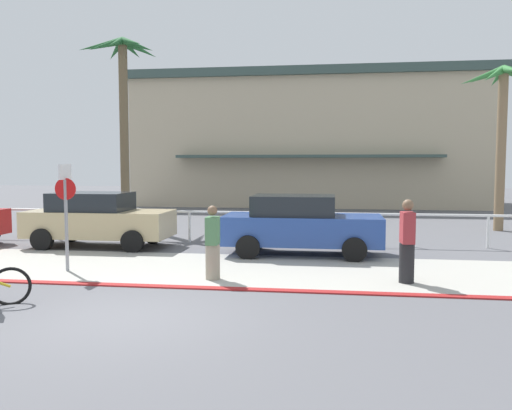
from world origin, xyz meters
The scene contains 12 objects.
ground_plane centered at (0.00, 10.00, 0.00)m, with size 80.00×80.00×0.00m, color #5B5B60.
sidewalk_strip centered at (0.00, 4.20, 0.01)m, with size 44.00×4.00×0.02m, color #ADAAA0.
curb_paint centered at (0.00, 2.20, 0.01)m, with size 44.00×0.24×0.03m, color maroon.
building_backdrop centered at (2.09, 26.23, 4.07)m, with size 21.90×9.87×8.10m.
rail_fence centered at (0.00, 8.50, 0.84)m, with size 21.16×0.08×1.04m.
stop_sign_bike_lane centered at (-2.79, 3.42, 1.68)m, with size 0.52×0.56×2.56m.
palm_tree_1 centered at (-4.99, 12.46, 5.80)m, with size 3.25×3.28×7.69m.
palm_tree_2 centered at (9.86, 13.04, 4.83)m, with size 3.02×3.14×6.29m.
car_tan_1 centered at (-3.70, 7.08, 0.87)m, with size 4.40×2.02×1.69m.
car_blue_2 centered at (2.59, 6.49, 0.87)m, with size 4.40×2.02×1.69m.
pedestrian_0 centered at (5.06, 3.27, 0.85)m, with size 0.34×0.42×1.82m.
pedestrian_1 centered at (0.86, 3.01, 0.76)m, with size 0.32×0.40×1.66m.
Camera 1 is at (3.42, -8.20, 2.57)m, focal length 36.79 mm.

